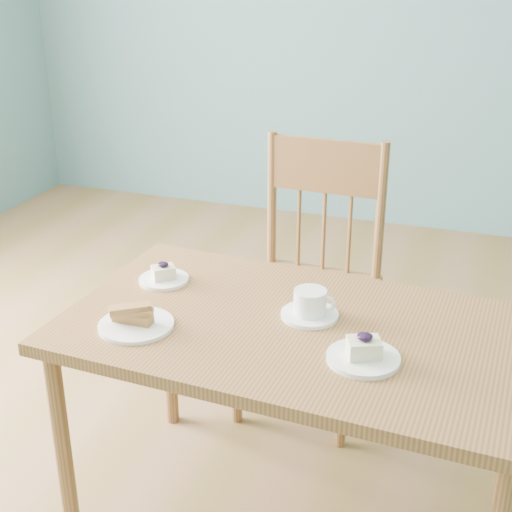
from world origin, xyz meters
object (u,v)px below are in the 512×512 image
dining_chair (311,279)px  coffee_cup (310,306)px  biscotti_plate (136,320)px  dining_table (297,347)px  cheesecake_plate_near (364,354)px  cheesecake_plate_far (164,276)px

dining_chair → coffee_cup: 0.63m
biscotti_plate → dining_chair: bearing=71.1°
dining_table → cheesecake_plate_near: 0.25m
cheesecake_plate_far → dining_table: bearing=-15.8°
dining_chair → biscotti_plate: size_ratio=4.95×
dining_table → biscotti_plate: size_ratio=6.43×
cheesecake_plate_near → biscotti_plate: (-0.60, -0.03, 0.00)m
dining_table → cheesecake_plate_far: size_ratio=8.61×
cheesecake_plate_near → biscotti_plate: size_ratio=0.90×
cheesecake_plate_near → coffee_cup: coffee_cup is taller
cheesecake_plate_far → coffee_cup: (0.48, -0.07, 0.02)m
coffee_cup → biscotti_plate: (-0.42, -0.21, -0.01)m
cheesecake_plate_far → coffee_cup: size_ratio=0.95×
dining_chair → cheesecake_plate_near: 0.84m
dining_table → dining_chair: (-0.13, 0.63, -0.10)m
coffee_cup → biscotti_plate: coffee_cup is taller
dining_table → coffee_cup: (0.02, 0.06, 0.10)m
biscotti_plate → coffee_cup: bearing=26.4°
dining_table → biscotti_plate: 0.44m
dining_table → cheesecake_plate_near: size_ratio=7.16×
dining_chair → cheesecake_plate_far: size_ratio=6.63×
cheesecake_plate_near → biscotti_plate: bearing=-176.9°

